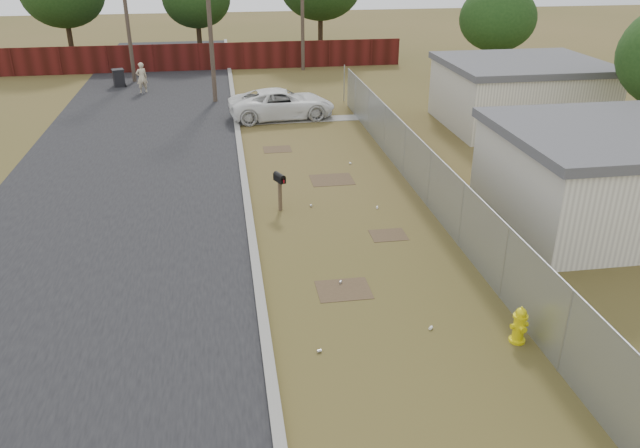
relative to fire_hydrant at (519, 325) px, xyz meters
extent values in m
plane|color=brown|center=(-2.70, 7.86, -0.43)|extent=(120.00, 120.00, 0.00)
cube|color=black|center=(-10.20, 15.86, -0.42)|extent=(9.00, 60.00, 0.02)
cube|color=gray|center=(-5.70, 15.86, -0.37)|extent=(0.25, 60.00, 0.12)
cube|color=gray|center=(-2.70, 19.36, -0.42)|extent=(6.20, 1.00, 0.03)
cylinder|color=gray|center=(0.40, -1.14, 0.57)|extent=(0.06, 0.06, 2.00)
cylinder|color=gray|center=(0.40, 1.86, 0.57)|extent=(0.06, 0.06, 2.00)
cylinder|color=gray|center=(0.40, 4.86, 0.57)|extent=(0.06, 0.06, 2.00)
cylinder|color=gray|center=(0.40, 7.86, 0.57)|extent=(0.06, 0.06, 2.00)
cylinder|color=gray|center=(0.40, 10.86, 0.57)|extent=(0.06, 0.06, 2.00)
cylinder|color=gray|center=(0.40, 13.86, 0.57)|extent=(0.06, 0.06, 2.00)
cylinder|color=gray|center=(0.40, 16.86, 0.57)|extent=(0.06, 0.06, 2.00)
cylinder|color=gray|center=(0.40, 19.86, 0.57)|extent=(0.06, 0.06, 2.00)
cylinder|color=gray|center=(0.40, 22.86, 0.57)|extent=(0.06, 0.06, 2.00)
cylinder|color=gray|center=(0.40, 8.86, 1.57)|extent=(0.04, 26.00, 0.04)
cube|color=gray|center=(0.40, 8.86, 0.57)|extent=(0.01, 26.00, 2.00)
cube|color=black|center=(0.46, 8.86, -0.13)|extent=(0.03, 26.00, 0.60)
cube|color=#49120F|center=(-8.70, 32.86, 0.47)|extent=(30.00, 0.12, 1.80)
cylinder|color=brown|center=(-6.70, 23.86, 4.07)|extent=(0.24, 0.24, 9.00)
cylinder|color=brown|center=(-11.70, 29.86, 4.07)|extent=(0.24, 0.24, 9.00)
cylinder|color=brown|center=(-0.70, 31.86, 4.07)|extent=(0.24, 0.24, 9.00)
cube|color=white|center=(6.30, 5.86, 0.97)|extent=(8.00, 6.00, 2.80)
cube|color=#4C4C51|center=(6.30, 5.86, 2.52)|extent=(8.32, 6.24, 0.30)
cube|color=white|center=(7.80, 16.86, 0.97)|extent=(7.00, 6.00, 2.80)
cube|color=#4C4C51|center=(7.80, 16.86, 2.52)|extent=(7.28, 6.24, 0.30)
cylinder|color=#342517|center=(-16.70, 36.86, 1.22)|extent=(0.36, 0.36, 3.30)
cylinder|color=#342517|center=(-7.70, 37.86, 1.00)|extent=(0.36, 0.36, 2.86)
cylinder|color=#342517|center=(1.30, 36.86, 1.33)|extent=(0.36, 0.36, 3.52)
cylinder|color=#342517|center=(10.30, 25.86, 0.89)|extent=(0.36, 0.36, 2.64)
ellipsoid|color=black|center=(10.30, 25.86, 3.47)|extent=(4.56, 4.56, 3.88)
cylinder|color=yellow|center=(0.00, 0.01, -0.40)|extent=(0.41, 0.41, 0.07)
cylinder|color=yellow|center=(0.00, 0.01, -0.07)|extent=(0.29, 0.29, 0.63)
cylinder|color=yellow|center=(0.00, 0.01, 0.24)|extent=(0.37, 0.37, 0.05)
sphere|color=yellow|center=(0.00, 0.01, 0.33)|extent=(0.28, 0.28, 0.25)
cylinder|color=yellow|center=(0.00, 0.01, 0.46)|extent=(0.05, 0.05, 0.07)
cylinder|color=yellow|center=(-0.15, -0.01, 0.00)|extent=(0.12, 0.13, 0.12)
cylinder|color=yellow|center=(0.15, 0.02, 0.00)|extent=(0.12, 0.13, 0.12)
cylinder|color=yellow|center=(0.02, -0.15, 0.00)|extent=(0.17, 0.15, 0.15)
cube|color=brown|center=(-4.62, 8.31, 0.12)|extent=(0.13, 0.13, 1.10)
cube|color=black|center=(-4.62, 8.31, 0.70)|extent=(0.39, 0.56, 0.20)
cylinder|color=black|center=(-4.62, 8.31, 0.80)|extent=(0.39, 0.56, 0.20)
cube|color=red|center=(-4.51, 8.05, 0.70)|extent=(0.04, 0.05, 0.11)
imported|color=white|center=(-3.37, 19.90, 0.30)|extent=(5.49, 2.92, 1.47)
imported|color=beige|center=(-10.87, 26.67, 0.45)|extent=(0.76, 0.64, 1.76)
cube|color=black|center=(-12.46, 28.59, 0.06)|extent=(0.77, 0.77, 0.99)
cube|color=black|center=(-12.46, 28.59, 0.58)|extent=(0.84, 0.84, 0.08)
cylinder|color=black|center=(-12.08, 28.37, -0.33)|extent=(0.11, 0.21, 0.21)
cylinder|color=silver|center=(-1.80, 0.77, -0.39)|extent=(0.12, 0.12, 0.07)
cylinder|color=silver|center=(-3.52, 3.20, -0.39)|extent=(0.10, 0.12, 0.07)
cylinder|color=silver|center=(-1.35, 7.94, -0.39)|extent=(0.09, 0.11, 0.07)
cylinder|color=silver|center=(-4.55, 0.30, -0.39)|extent=(0.11, 0.09, 0.07)
cylinder|color=silver|center=(-1.35, 12.50, -0.39)|extent=(0.10, 0.12, 0.07)
cylinder|color=silver|center=(-3.55, 8.44, -0.39)|extent=(0.09, 0.11, 0.07)
camera|label=1|loc=(-6.32, -10.97, 8.06)|focal=35.00mm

